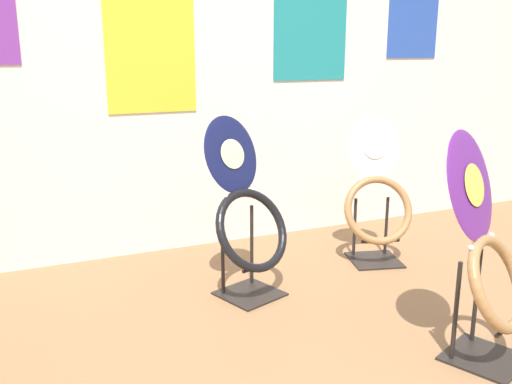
# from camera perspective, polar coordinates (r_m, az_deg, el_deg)

# --- Properties ---
(wall_back) EXTENTS (8.00, 0.07, 2.60)m
(wall_back) POSITION_cam_1_polar(r_m,az_deg,el_deg) (3.50, -4.59, 15.66)
(wall_back) COLOR silver
(wall_back) RESTS_ON ground_plane
(toilet_seat_display_white_plain) EXTENTS (0.44, 0.37, 0.84)m
(toilet_seat_display_white_plain) POSITION_cam_1_polar(r_m,az_deg,el_deg) (3.33, 11.98, -0.47)
(toilet_seat_display_white_plain) COLOR black
(toilet_seat_display_white_plain) RESTS_ON ground_plane
(toilet_seat_display_navy_moon) EXTENTS (0.48, 0.45, 0.89)m
(toilet_seat_display_navy_moon) POSITION_cam_1_polar(r_m,az_deg,el_deg) (2.80, -0.89, -2.64)
(toilet_seat_display_navy_moon) COLOR black
(toilet_seat_display_navy_moon) RESTS_ON ground_plane
(toilet_seat_display_purple_note) EXTENTS (0.47, 0.45, 0.91)m
(toilet_seat_display_purple_note) POSITION_cam_1_polar(r_m,az_deg,el_deg) (2.39, 22.01, -5.66)
(toilet_seat_display_purple_note) COLOR black
(toilet_seat_display_purple_note) RESTS_ON ground_plane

